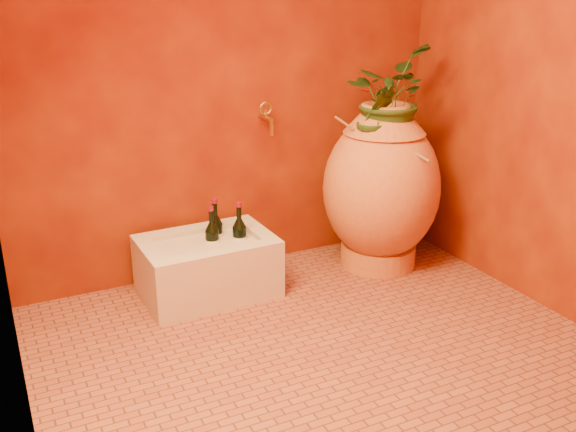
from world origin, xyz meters
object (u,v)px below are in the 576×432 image
wine_bottle_c (212,242)px  wall_tap (267,117)px  stone_basin (207,267)px  wine_bottle_a (216,235)px  amphora (381,187)px  wine_bottle_b (240,239)px

wine_bottle_c → wall_tap: (0.41, 0.19, 0.60)m
stone_basin → wine_bottle_a: size_ratio=2.15×
stone_basin → wine_bottle_a: (0.08, 0.08, 0.14)m
amphora → wine_bottle_c: bearing=174.6°
wine_bottle_a → wine_bottle_c: bearing=-123.8°
stone_basin → wine_bottle_b: size_ratio=2.19×
wine_bottle_a → wine_bottle_c: size_ratio=1.05×
amphora → wine_bottle_b: (-0.86, 0.06, -0.19)m
stone_basin → wall_tap: wall_tap is taller
stone_basin → wine_bottle_c: bearing=19.0°
amphora → wine_bottle_c: (-1.00, 0.09, -0.19)m
wine_bottle_c → wall_tap: size_ratio=1.77×
wine_bottle_b → wine_bottle_c: bearing=167.6°
amphora → wine_bottle_c: 1.03m
wall_tap → stone_basin: bearing=-156.1°
amphora → wine_bottle_b: 0.88m
wine_bottle_b → wall_tap: wall_tap is taller
stone_basin → wall_tap: bearing=23.9°
wall_tap → wine_bottle_b: bearing=-140.9°
wine_bottle_c → wine_bottle_b: bearing=-12.4°
amphora → stone_basin: bearing=175.6°
wine_bottle_c → amphora: bearing=-5.4°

